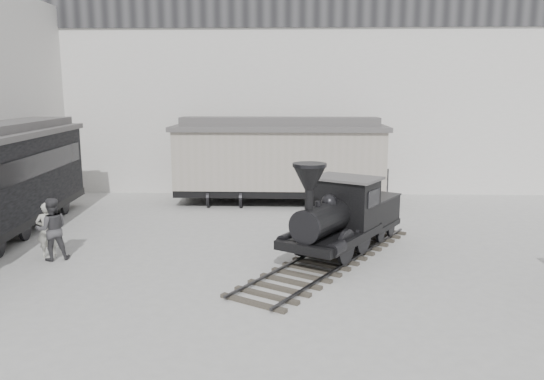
{
  "coord_description": "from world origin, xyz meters",
  "views": [
    {
      "loc": [
        0.04,
        -12.21,
        5.03
      ],
      "look_at": [
        -0.46,
        4.01,
        2.0
      ],
      "focal_mm": 35.0,
      "sensor_mm": 36.0,
      "label": 1
    }
  ],
  "objects_px": {
    "visitor_b": "(52,229)",
    "visitor_a": "(47,230)",
    "locomotive": "(341,220)",
    "boxcar": "(279,159)"
  },
  "relations": [
    {
      "from": "visitor_b",
      "to": "visitor_a",
      "type": "bearing_deg",
      "value": -71.2
    },
    {
      "from": "visitor_a",
      "to": "visitor_b",
      "type": "xyz_separation_m",
      "value": [
        0.29,
        -0.3,
        0.1
      ]
    },
    {
      "from": "locomotive",
      "to": "visitor_a",
      "type": "distance_m",
      "value": 9.04
    },
    {
      "from": "locomotive",
      "to": "visitor_b",
      "type": "bearing_deg",
      "value": -143.57
    },
    {
      "from": "boxcar",
      "to": "visitor_b",
      "type": "distance_m",
      "value": 10.86
    },
    {
      "from": "locomotive",
      "to": "boxcar",
      "type": "relative_size",
      "value": 0.87
    },
    {
      "from": "boxcar",
      "to": "visitor_a",
      "type": "relative_size",
      "value": 5.61
    },
    {
      "from": "visitor_a",
      "to": "visitor_b",
      "type": "height_order",
      "value": "visitor_b"
    },
    {
      "from": "locomotive",
      "to": "boxcar",
      "type": "height_order",
      "value": "boxcar"
    },
    {
      "from": "locomotive",
      "to": "visitor_a",
      "type": "xyz_separation_m",
      "value": [
        -9.02,
        -0.45,
        -0.27
      ]
    }
  ]
}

